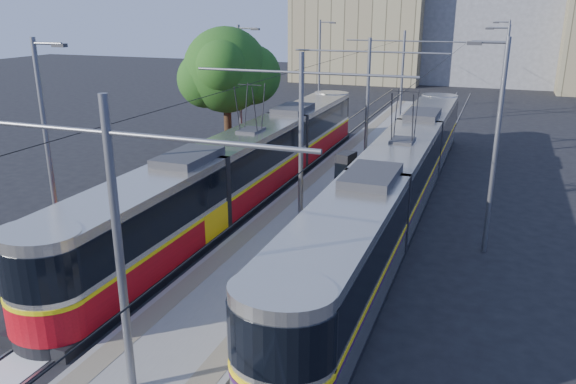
% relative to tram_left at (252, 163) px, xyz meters
% --- Properties ---
extents(ground, '(160.00, 160.00, 0.00)m').
position_rel_tram_left_xyz_m(ground, '(3.60, -10.95, -1.71)').
color(ground, black).
rests_on(ground, ground).
extents(platform, '(4.00, 50.00, 0.30)m').
position_rel_tram_left_xyz_m(platform, '(3.60, 6.05, -1.56)').
color(platform, gray).
rests_on(platform, ground).
extents(tactile_strip_left, '(0.70, 50.00, 0.01)m').
position_rel_tram_left_xyz_m(tactile_strip_left, '(2.15, 6.05, -1.40)').
color(tactile_strip_left, gray).
rests_on(tactile_strip_left, platform).
extents(tactile_strip_right, '(0.70, 50.00, 0.01)m').
position_rel_tram_left_xyz_m(tactile_strip_right, '(5.05, 6.05, -1.40)').
color(tactile_strip_right, gray).
rests_on(tactile_strip_right, platform).
extents(rails, '(8.71, 70.00, 0.03)m').
position_rel_tram_left_xyz_m(rails, '(3.60, 6.05, -1.69)').
color(rails, gray).
rests_on(rails, ground).
extents(track_arrow, '(1.20, 5.00, 0.01)m').
position_rel_tram_left_xyz_m(track_arrow, '(0.00, -13.95, -1.70)').
color(track_arrow, silver).
rests_on(track_arrow, ground).
extents(tram_left, '(2.43, 29.36, 5.50)m').
position_rel_tram_left_xyz_m(tram_left, '(0.00, 0.00, 0.00)').
color(tram_left, black).
rests_on(tram_left, ground).
extents(tram_right, '(2.43, 31.49, 5.50)m').
position_rel_tram_left_xyz_m(tram_right, '(7.20, 0.40, 0.15)').
color(tram_right, black).
rests_on(tram_right, ground).
extents(catenary, '(9.20, 70.00, 7.00)m').
position_rel_tram_left_xyz_m(catenary, '(3.60, 3.20, 2.82)').
color(catenary, slate).
rests_on(catenary, platform).
extents(street_lamps, '(15.18, 38.22, 8.00)m').
position_rel_tram_left_xyz_m(street_lamps, '(3.60, 10.05, 2.47)').
color(street_lamps, slate).
rests_on(street_lamps, ground).
extents(shelter, '(0.84, 1.17, 2.35)m').
position_rel_tram_left_xyz_m(shelter, '(4.77, 0.02, -0.18)').
color(shelter, black).
rests_on(shelter, platform).
extents(tree, '(5.48, 5.07, 7.97)m').
position_rel_tram_left_xyz_m(tree, '(-3.81, 5.95, 3.68)').
color(tree, '#382314').
rests_on(tree, ground).
extents(building_left, '(16.32, 12.24, 13.85)m').
position_rel_tram_left_xyz_m(building_left, '(-6.40, 49.05, 5.23)').
color(building_left, gray).
rests_on(building_left, ground).
extents(building_centre, '(18.36, 14.28, 16.46)m').
position_rel_tram_left_xyz_m(building_centre, '(9.60, 53.05, 6.53)').
color(building_centre, gray).
rests_on(building_centre, ground).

